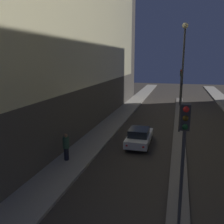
% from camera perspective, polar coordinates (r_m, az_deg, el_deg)
% --- Properties ---
extents(median_strip, '(0.99, 38.48, 0.13)m').
position_cam_1_polar(median_strip, '(25.27, 15.07, -3.56)').
color(median_strip, '#66605B').
rests_on(median_strip, ground).
extents(traffic_light_near, '(0.32, 0.42, 5.10)m').
position_cam_1_polar(traffic_light_near, '(9.02, 16.08, -6.92)').
color(traffic_light_near, '#383838').
rests_on(traffic_light_near, median_strip).
extents(traffic_light_mid, '(0.32, 0.42, 5.10)m').
position_cam_1_polar(traffic_light_mid, '(36.59, 15.46, 7.19)').
color(traffic_light_mid, '#383838').
rests_on(traffic_light_mid, median_strip).
extents(street_lamp, '(0.50, 0.50, 9.55)m').
position_cam_1_polar(street_lamp, '(22.91, 15.94, 10.81)').
color(street_lamp, '#383838').
rests_on(street_lamp, median_strip).
extents(car_left_lane, '(1.71, 4.18, 1.44)m').
position_cam_1_polar(car_left_lane, '(19.73, 6.24, -5.62)').
color(car_left_lane, silver).
rests_on(car_left_lane, ground).
extents(pedestrian_on_left_sidewalk, '(0.42, 0.42, 1.80)m').
position_cam_1_polar(pedestrian_on_left_sidewalk, '(16.67, -10.44, -7.72)').
color(pedestrian_on_left_sidewalk, black).
rests_on(pedestrian_on_left_sidewalk, sidewalk_left).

